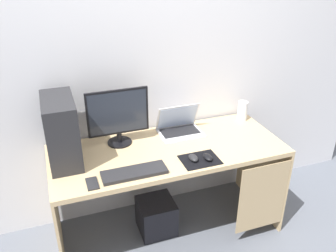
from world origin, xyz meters
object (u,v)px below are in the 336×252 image
Objects in this scene: cell_phone at (92,184)px; subwoofer at (156,216)px; pc_tower at (61,131)px; keyboard at (134,172)px; speaker at (242,111)px; mouse_left at (193,158)px; laptop at (179,127)px; monitor at (118,116)px; mouse_right at (208,157)px.

cell_phone is 0.47× the size of subwoofer.
pc_tower is 1.07× the size of keyboard.
mouse_left is at bearing -144.80° from speaker.
keyboard reaches higher than subwoofer.
laptop is 0.79× the size of keyboard.
laptop is 0.42m from mouse_left.
laptop is at bearing 81.90° from mouse_left.
mouse_left reaches higher than keyboard.
laptop is at bearing 36.17° from subwoofer.
pc_tower is 1.47m from speaker.
subwoofer is (0.22, -0.18, -0.83)m from monitor.
subwoofer is (-0.20, 0.22, -0.63)m from mouse_left.
pc_tower is 4.67× the size of mouse_right.
keyboard is (0.40, -0.32, -0.21)m from pc_tower.
subwoofer is at bearing 132.23° from mouse_left.
pc_tower reaches higher than monitor.
cell_phone is at bearing -175.85° from keyboard.
mouse_left reaches higher than subwoofer.
mouse_right reaches higher than keyboard.
laptop is 0.58m from speaker.
keyboard is at bearing -90.13° from monitor.
laptop is at bearing 94.71° from mouse_right.
speaker is 0.39× the size of keyboard.
keyboard is at bearing -39.07° from pc_tower.
pc_tower is 0.55m from keyboard.
speaker is 0.59× the size of subwoofer.
keyboard is (-1.05, -0.47, -0.07)m from speaker.
mouse_left is 0.69m from cell_phone.
laptop reaches higher than cell_phone.
keyboard is 4.38× the size of mouse_left.
monitor is 4.62× the size of mouse_left.
cell_phone is at bearing -178.93° from mouse_right.
monitor is 4.62× the size of mouse_right.
speaker is at bearing 20.16° from cell_phone.
keyboard is 4.38× the size of mouse_right.
pc_tower reaches higher than mouse_right.
mouse_right is at bearing -39.50° from monitor.
mouse_left is (-0.06, -0.41, -0.02)m from laptop.
mouse_left is (-0.63, -0.45, -0.06)m from speaker.
laptop is 0.73m from subwoofer.
keyboard is 0.42m from mouse_left.
pc_tower is 0.89m from mouse_left.
monitor is 1.06m from speaker.
mouse_left is 0.35× the size of subwoofer.
speaker is 0.78m from mouse_left.
keyboard is 1.52× the size of subwoofer.
speaker is at bearing 5.66° from pc_tower.
keyboard is 0.27m from cell_phone.
monitor is 0.56m from cell_phone.
monitor reaches higher than subwoofer.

